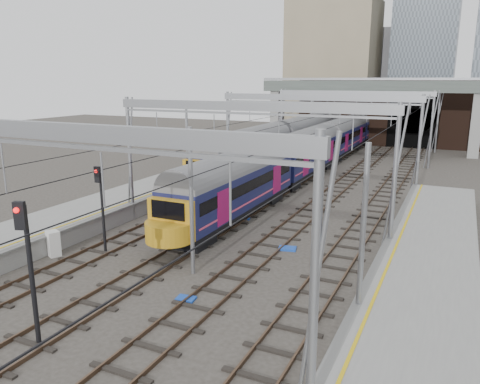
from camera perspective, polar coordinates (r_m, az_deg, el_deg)
The scene contains 16 objects.
ground at distance 21.35m, azimuth -8.53°, elevation -11.67°, with size 160.00×160.00×0.00m, color #38332D.
platform_left at distance 29.31m, azimuth -22.63°, elevation -4.36°, with size 4.32×55.00×1.12m.
platform_right at distance 16.77m, azimuth 20.01°, elevation -17.76°, with size 4.32×47.00×1.12m.
tracks at distance 34.04m, azimuth 5.56°, elevation -1.88°, with size 14.40×80.00×0.22m.
overhead_line at distance 39.07m, azimuth 9.06°, elevation 9.76°, with size 16.80×80.00×8.00m.
retaining_wall at distance 68.70m, azimuth 17.43°, elevation 9.02°, with size 28.00×2.75×9.00m.
overbridge at distance 62.93m, azimuth 15.54°, elevation 11.46°, with size 28.00×3.00×9.25m.
city_skyline at distance 87.18m, azimuth 20.80°, elevation 18.02°, with size 37.50×27.50×60.00m.
train_main at distance 51.71m, azimuth 10.60°, elevation 5.95°, with size 2.65×61.33×4.61m.
train_second at distance 64.54m, azimuth 9.99°, elevation 7.56°, with size 2.86×66.07×4.90m.
signal_near_left at distance 25.67m, azimuth -16.60°, elevation -0.71°, with size 0.33×0.46×4.68m.
signal_near_centre at distance 17.29m, azimuth -24.44°, elevation -7.27°, with size 0.41×0.48×5.22m.
relay_cabinet at distance 26.52m, azimuth -21.80°, elevation -5.85°, with size 0.68×0.56×1.35m, color silver.
equip_cover_a at distance 20.35m, azimuth -6.62°, elevation -12.79°, with size 0.79×0.56×0.09m, color #1846B8.
equip_cover_b at distance 31.17m, azimuth 0.51°, elevation -3.22°, with size 0.76×0.54×0.09m, color #1846B8.
equip_cover_c at distance 25.86m, azimuth 5.80°, elevation -6.86°, with size 0.94×0.66×0.11m, color #1846B8.
Camera 1 is at (10.95, -15.94, 9.05)m, focal length 35.00 mm.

